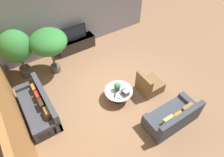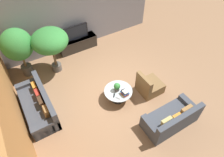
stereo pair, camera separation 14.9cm
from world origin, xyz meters
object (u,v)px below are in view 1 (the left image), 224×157
object	(u,v)px
couch_by_wall	(39,107)
potted_palm_tall	(16,48)
couch_near_entry	(172,117)
television	(74,33)
media_console	(76,44)
coffee_table	(119,93)
potted_palm_corner	(49,43)
potted_plant_tabletop	(117,87)
armchair_wicker	(149,85)

from	to	relation	value
couch_by_wall	potted_palm_tall	distance (m)	2.28
couch_near_entry	potted_palm_tall	bearing A→B (deg)	-54.97
television	couch_by_wall	bearing A→B (deg)	-136.06
media_console	coffee_table	distance (m)	3.34
potted_palm_corner	potted_plant_tabletop	bearing A→B (deg)	-62.09
couch_by_wall	potted_palm_corner	xyz separation A→B (m)	(1.20, 1.61, 1.12)
coffee_table	armchair_wicker	size ratio (longest dim) A/B	1.14
media_console	television	world-z (taller)	television
potted_plant_tabletop	potted_palm_tall	bearing A→B (deg)	129.54
couch_near_entry	potted_plant_tabletop	bearing A→B (deg)	-63.39
armchair_wicker	potted_palm_tall	distance (m)	4.90
couch_near_entry	potted_plant_tabletop	size ratio (longest dim) A/B	5.58
couch_by_wall	couch_near_entry	distance (m)	4.33
coffee_table	potted_palm_corner	xyz separation A→B (m)	(-1.34, 2.53, 1.11)
couch_by_wall	armchair_wicker	size ratio (longest dim) A/B	2.48
potted_palm_tall	potted_plant_tabletop	xyz separation A→B (m)	(2.37, -2.88, -0.77)
potted_palm_tall	potted_palm_corner	distance (m)	1.13
couch_near_entry	armchair_wicker	world-z (taller)	armchair_wicker
potted_palm_corner	potted_plant_tabletop	world-z (taller)	potted_palm_corner
potted_palm_tall	potted_palm_corner	size ratio (longest dim) A/B	1.08
potted_palm_tall	coffee_table	bearing A→B (deg)	-50.63
couch_by_wall	coffee_table	bearing A→B (deg)	70.07
potted_palm_corner	potted_plant_tabletop	distance (m)	2.92
television	coffee_table	distance (m)	3.38
coffee_table	couch_by_wall	distance (m)	2.70
television	couch_by_wall	world-z (taller)	television
television	potted_palm_tall	size ratio (longest dim) A/B	0.52
coffee_table	potted_plant_tabletop	size ratio (longest dim) A/B	3.11
media_console	couch_near_entry	world-z (taller)	couch_near_entry
television	potted_plant_tabletop	size ratio (longest dim) A/B	3.34
media_console	potted_palm_corner	distance (m)	1.90
coffee_table	couch_near_entry	bearing A→B (deg)	-63.42
coffee_table	armchair_wicker	xyz separation A→B (m)	(1.14, -0.29, -0.02)
media_console	coffee_table	world-z (taller)	media_console
couch_near_entry	potted_plant_tabletop	xyz separation A→B (m)	(-0.90, 1.79, 0.30)
media_console	couch_near_entry	size ratio (longest dim) A/B	0.98
couch_near_entry	potted_palm_tall	size ratio (longest dim) A/B	0.88
armchair_wicker	media_console	bearing A→B (deg)	17.96
television	couch_by_wall	xyz separation A→B (m)	(-2.50, -2.41, -0.58)
television	couch_near_entry	size ratio (longest dim) A/B	0.60
couch_by_wall	armchair_wicker	world-z (taller)	armchair_wicker
armchair_wicker	potted_palm_corner	size ratio (longest dim) A/B	0.46
potted_plant_tabletop	television	bearing A→B (deg)	90.18
armchair_wicker	potted_plant_tabletop	xyz separation A→B (m)	(-1.16, 0.34, 0.31)
television	armchair_wicker	bearing A→B (deg)	-72.03
couch_by_wall	couch_near_entry	bearing A→B (deg)	52.03
couch_by_wall	potted_plant_tabletop	world-z (taller)	couch_by_wall
potted_palm_corner	couch_near_entry	bearing A→B (deg)	-62.63
couch_by_wall	armchair_wicker	bearing A→B (deg)	71.83
potted_palm_tall	couch_by_wall	bearing A→B (deg)	-94.00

